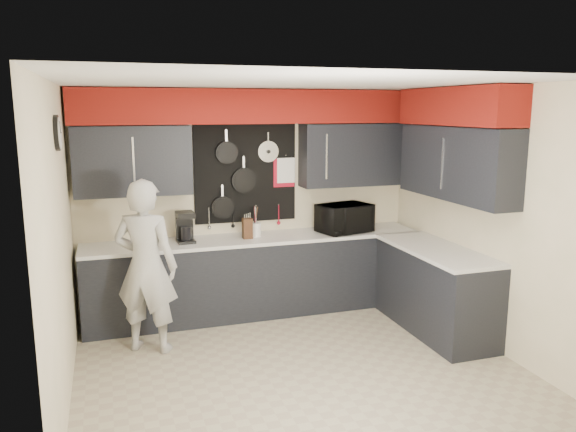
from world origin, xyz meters
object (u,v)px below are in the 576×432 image
object	(u,v)px
utensil_crock	(256,230)
person	(146,266)
microwave	(344,218)
coffee_maker	(185,226)
knife_block	(247,228)

from	to	relation	value
utensil_crock	person	xyz separation A→B (m)	(-1.30, -0.70, -0.14)
microwave	coffee_maker	bearing A→B (deg)	162.88
utensil_crock	microwave	bearing A→B (deg)	-5.43
coffee_maker	knife_block	bearing A→B (deg)	-5.69
microwave	utensil_crock	size ratio (longest dim) A/B	3.84
person	microwave	bearing A→B (deg)	-139.21
utensil_crock	person	size ratio (longest dim) A/B	0.09
microwave	person	world-z (taller)	person
microwave	knife_block	bearing A→B (deg)	163.55
microwave	utensil_crock	world-z (taller)	microwave
microwave	coffee_maker	world-z (taller)	coffee_maker
microwave	knife_block	xyz separation A→B (m)	(-1.19, 0.03, -0.05)
microwave	knife_block	distance (m)	1.19
utensil_crock	coffee_maker	size ratio (longest dim) A/B	0.46
microwave	knife_block	world-z (taller)	microwave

